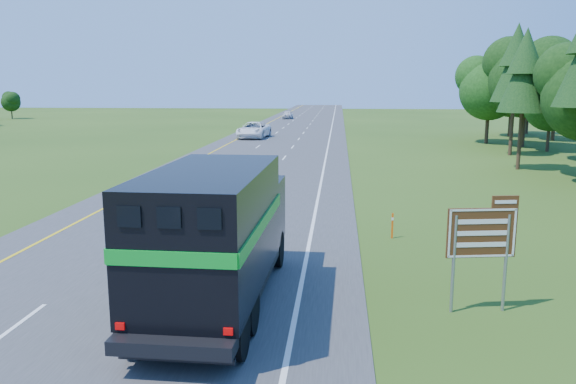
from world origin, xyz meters
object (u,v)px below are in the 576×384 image
object	(u,v)px
white_suv	(254,130)
exit_sign	(483,237)
far_car	(288,115)
horse_truck	(217,232)

from	to	relation	value
white_suv	exit_sign	world-z (taller)	exit_sign
far_car	exit_sign	size ratio (longest dim) A/B	1.33
far_car	white_suv	bearing A→B (deg)	-88.97
horse_truck	white_suv	distance (m)	53.45
horse_truck	exit_sign	bearing A→B (deg)	3.54
far_car	exit_sign	xyz separation A→B (m)	(14.02, -94.05, 1.37)
far_car	horse_truck	bearing A→B (deg)	-84.43
horse_truck	white_suv	world-z (taller)	horse_truck
white_suv	horse_truck	bearing A→B (deg)	-77.96
white_suv	far_car	bearing A→B (deg)	94.00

